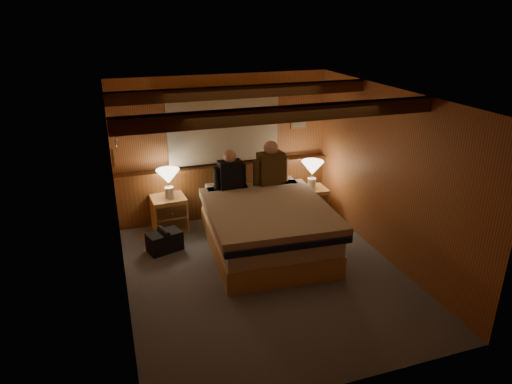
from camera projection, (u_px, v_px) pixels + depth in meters
name	position (u px, v px, depth m)	size (l,w,h in m)	color
floor	(265.00, 274.00, 6.20)	(4.20, 4.20, 0.00)	slate
ceiling	(266.00, 96.00, 5.31)	(4.20, 4.20, 0.00)	tan
wall_back	(223.00, 147.00, 7.60)	(3.60, 3.60, 0.00)	#BC7643
wall_left	(117.00, 210.00, 5.22)	(4.20, 4.20, 0.00)	#BC7643
wall_right	(388.00, 176.00, 6.28)	(4.20, 4.20, 0.00)	#BC7643
wall_front	(347.00, 278.00, 3.90)	(3.60, 3.60, 0.00)	#BC7643
wainscot	(225.00, 189.00, 7.81)	(3.60, 0.23, 0.94)	brown
curtain_window	(224.00, 130.00, 7.42)	(2.18, 0.09, 1.11)	#4C2B13
ceiling_beams	(262.00, 102.00, 5.47)	(3.60, 1.65, 0.16)	#4C2B13
coat_rail	(114.00, 136.00, 6.46)	(0.05, 0.55, 0.24)	silver
framed_print	(299.00, 121.00, 7.85)	(0.30, 0.04, 0.25)	#A88454
bed	(266.00, 226.00, 6.68)	(1.82, 2.28, 0.75)	tan
nightstand_left	(169.00, 214.00, 7.32)	(0.55, 0.50, 0.58)	tan
nightstand_right	(311.00, 202.00, 7.84)	(0.49, 0.44, 0.52)	tan
lamp_left	(168.00, 178.00, 7.07)	(0.36, 0.36, 0.47)	silver
lamp_right	(312.00, 170.00, 7.59)	(0.37, 0.37, 0.49)	silver
person_left	(230.00, 173.00, 7.05)	(0.52, 0.23, 0.64)	black
person_right	(271.00, 166.00, 7.22)	(0.60, 0.26, 0.73)	#47331C
duffel_bag	(165.00, 241.00, 6.74)	(0.55, 0.43, 0.35)	black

